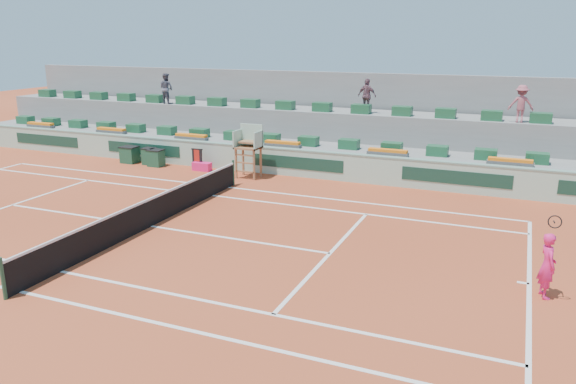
{
  "coord_description": "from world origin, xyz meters",
  "views": [
    {
      "loc": [
        11.27,
        -14.84,
        6.26
      ],
      "look_at": [
        4.0,
        2.5,
        1.0
      ],
      "focal_mm": 35.0,
      "sensor_mm": 36.0,
      "label": 1
    }
  ],
  "objects_px": {
    "umpire_chair": "(249,144)",
    "drink_cooler_a": "(156,158)",
    "player_bag": "(202,166)",
    "tennis_player": "(547,265)"
  },
  "relations": [
    {
      "from": "tennis_player",
      "to": "player_bag",
      "type": "bearing_deg",
      "value": 150.6
    },
    {
      "from": "umpire_chair",
      "to": "drink_cooler_a",
      "type": "relative_size",
      "value": 2.86
    },
    {
      "from": "umpire_chair",
      "to": "drink_cooler_a",
      "type": "xyz_separation_m",
      "value": [
        -5.26,
        0.18,
        -1.12
      ]
    },
    {
      "from": "player_bag",
      "to": "drink_cooler_a",
      "type": "distance_m",
      "value": 2.6
    },
    {
      "from": "umpire_chair",
      "to": "tennis_player",
      "type": "xyz_separation_m",
      "value": [
        12.21,
        -8.15,
        -0.7
      ]
    },
    {
      "from": "umpire_chair",
      "to": "tennis_player",
      "type": "relative_size",
      "value": 1.05
    },
    {
      "from": "umpire_chair",
      "to": "tennis_player",
      "type": "bearing_deg",
      "value": -33.73
    },
    {
      "from": "tennis_player",
      "to": "drink_cooler_a",
      "type": "bearing_deg",
      "value": 154.51
    },
    {
      "from": "drink_cooler_a",
      "to": "tennis_player",
      "type": "height_order",
      "value": "tennis_player"
    },
    {
      "from": "player_bag",
      "to": "drink_cooler_a",
      "type": "xyz_separation_m",
      "value": [
        -2.59,
        -0.05,
        0.22
      ]
    }
  ]
}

